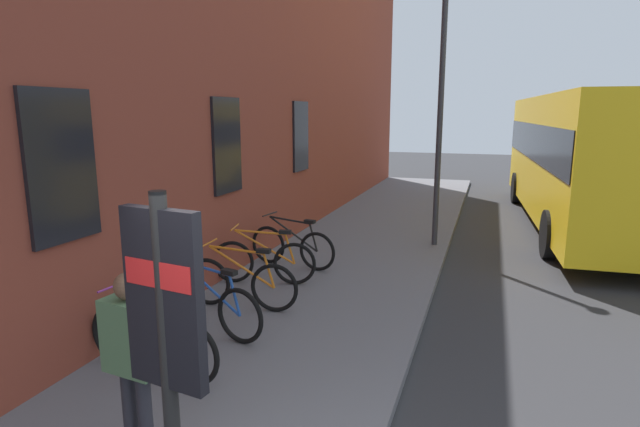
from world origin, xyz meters
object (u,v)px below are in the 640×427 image
object	(u,v)px
bicycle_nearest_sign	(209,305)
city_bus	(584,153)
bicycle_mid_rack	(241,283)
pedestrian_near_bus	(133,349)
bicycle_far_end	(264,261)
street_lamp	(441,91)
bicycle_end_of_row	(292,246)
bicycle_beside_lamp	(153,342)
transit_info_sign	(166,324)

from	to	relation	value
bicycle_nearest_sign	city_bus	world-z (taller)	city_bus
bicycle_mid_rack	pedestrian_near_bus	world-z (taller)	pedestrian_near_bus
pedestrian_near_bus	city_bus	bearing A→B (deg)	-23.08
bicycle_far_end	street_lamp	distance (m)	5.16
bicycle_far_end	city_bus	world-z (taller)	city_bus
bicycle_end_of_row	street_lamp	world-z (taller)	street_lamp
bicycle_nearest_sign	pedestrian_near_bus	world-z (taller)	pedestrian_near_bus
bicycle_far_end	street_lamp	world-z (taller)	street_lamp
bicycle_beside_lamp	bicycle_nearest_sign	xyz separation A→B (m)	(1.12, -0.03, 0.00)
bicycle_nearest_sign	bicycle_mid_rack	bearing A→B (deg)	1.20
bicycle_end_of_row	pedestrian_near_bus	xyz separation A→B (m)	(-5.37, -0.78, 0.60)
bicycle_nearest_sign	pedestrian_near_bus	bearing A→B (deg)	-162.72
bicycle_beside_lamp	street_lamp	bearing A→B (deg)	-19.08
bicycle_nearest_sign	transit_info_sign	world-z (taller)	transit_info_sign
bicycle_mid_rack	bicycle_far_end	distance (m)	1.11
bicycle_beside_lamp	street_lamp	size ratio (longest dim) A/B	0.32
street_lamp	bicycle_nearest_sign	bearing A→B (deg)	157.69
bicycle_end_of_row	city_bus	xyz separation A→B (m)	(6.01, -5.63, 1.41)
pedestrian_near_bus	bicycle_beside_lamp	bearing A→B (deg)	32.07
bicycle_far_end	city_bus	size ratio (longest dim) A/B	0.16
transit_info_sign	pedestrian_near_bus	distance (m)	1.23
bicycle_beside_lamp	transit_info_sign	xyz separation A→B (m)	(-1.87, -1.58, 1.21)
city_bus	pedestrian_near_bus	world-z (taller)	city_bus
bicycle_beside_lamp	bicycle_nearest_sign	size ratio (longest dim) A/B	1.02
pedestrian_near_bus	street_lamp	distance (m)	8.33
bicycle_end_of_row	transit_info_sign	size ratio (longest dim) A/B	0.73
city_bus	bicycle_beside_lamp	bearing A→B (deg)	151.18
bicycle_mid_rack	city_bus	size ratio (longest dim) A/B	0.17
bicycle_beside_lamp	bicycle_nearest_sign	bearing A→B (deg)	-1.56
bicycle_far_end	transit_info_sign	xyz separation A→B (m)	(-5.02, -1.71, 1.21)
city_bus	street_lamp	bearing A→B (deg)	136.86
bicycle_mid_rack	bicycle_far_end	xyz separation A→B (m)	(1.11, 0.14, 0.00)
bicycle_beside_lamp	pedestrian_near_bus	size ratio (longest dim) A/B	1.09
bicycle_beside_lamp	bicycle_end_of_row	distance (m)	4.17
bicycle_end_of_row	city_bus	bearing A→B (deg)	-43.12
transit_info_sign	street_lamp	xyz separation A→B (m)	(8.54, -0.72, 1.67)
bicycle_mid_rack	pedestrian_near_bus	xyz separation A→B (m)	(-3.24, -0.74, 0.60)
pedestrian_near_bus	street_lamp	size ratio (longest dim) A/B	0.29
bicycle_nearest_sign	bicycle_far_end	world-z (taller)	same
bicycle_far_end	pedestrian_near_bus	distance (m)	4.48
bicycle_far_end	bicycle_mid_rack	bearing A→B (deg)	-172.66
bicycle_beside_lamp	bicycle_far_end	world-z (taller)	same
city_bus	street_lamp	world-z (taller)	street_lamp
bicycle_end_of_row	bicycle_nearest_sign	bearing A→B (deg)	-178.91
bicycle_far_end	city_bus	xyz separation A→B (m)	(7.04, -5.74, 1.41)
transit_info_sign	city_bus	xyz separation A→B (m)	(12.06, -4.02, 0.20)
bicycle_nearest_sign	bicycle_end_of_row	size ratio (longest dim) A/B	0.99
pedestrian_near_bus	bicycle_far_end	bearing A→B (deg)	11.49
city_bus	pedestrian_near_bus	bearing A→B (deg)	156.92
bicycle_mid_rack	bicycle_far_end	size ratio (longest dim) A/B	1.02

